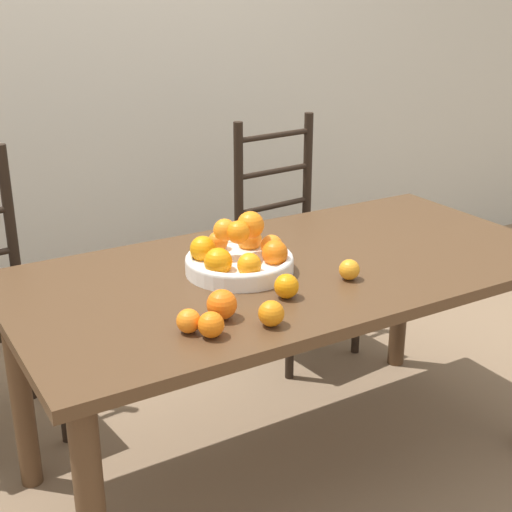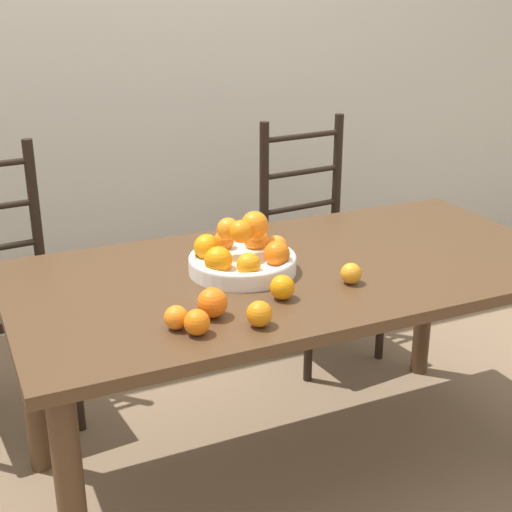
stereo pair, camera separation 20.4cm
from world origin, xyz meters
The scene contains 11 objects.
ground_plane centered at (0.00, 0.00, 0.00)m, with size 12.00×12.00×0.00m, color #7F664C.
wall_back centered at (0.00, 1.46, 1.30)m, with size 8.00×0.06×2.60m.
dining_table centered at (0.00, 0.00, 0.64)m, with size 1.73×0.86×0.74m.
fruit_bowl centered at (-0.17, 0.03, 0.79)m, with size 0.33×0.33×0.18m.
orange_loose_0 centered at (-0.15, -0.20, 0.77)m, with size 0.07×0.07×0.07m.
orange_loose_1 centered at (0.08, -0.18, 0.77)m, with size 0.06×0.06×0.06m.
orange_loose_2 centered at (-0.28, -0.32, 0.77)m, with size 0.07×0.07×0.07m.
orange_loose_3 centered at (-0.44, -0.30, 0.77)m, with size 0.07×0.07×0.07m.
orange_loose_4 centered at (-0.47, -0.25, 0.77)m, with size 0.06×0.06×0.06m.
orange_loose_5 centered at (-0.37, -0.22, 0.78)m, with size 0.08×0.08×0.08m.
chair_right centered at (0.48, 0.72, 0.48)m, with size 0.46×0.44×1.02m.
Camera 1 is at (-1.14, -1.70, 1.54)m, focal length 50.00 mm.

